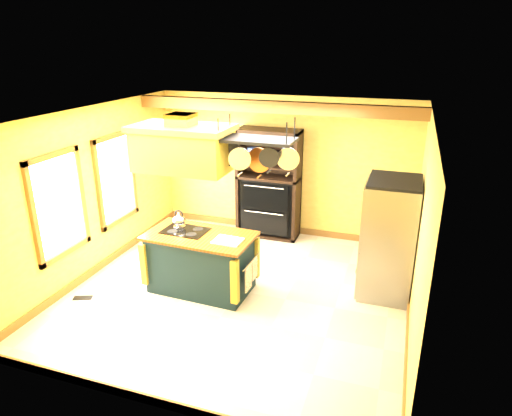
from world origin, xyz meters
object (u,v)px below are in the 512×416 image
Objects in this scene: kitchen_island at (201,262)px; refrigerator at (388,241)px; range_hood at (183,146)px; pot_rack at (257,148)px; hutch at (269,194)px.

kitchen_island is 2.83m from refrigerator.
kitchen_island is 1.78m from range_hood.
range_hood is 1.11m from pot_rack.
range_hood is at bearing -103.01° from hutch.
range_hood is 0.67× the size of hutch.
refrigerator reaches higher than kitchen_island.
kitchen_island is at bearing -98.43° from hutch.
kitchen_island is at bearing -162.89° from refrigerator.
hutch reaches higher than kitchen_island.
pot_rack reaches higher than hutch.
hutch is at bearing 103.12° from pot_rack.
refrigerator is at bearing 24.66° from pot_rack.
pot_rack is 0.52× the size of hutch.
kitchen_island is 0.94× the size of refrigerator.
hutch is (0.55, 2.39, -1.41)m from range_hood.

